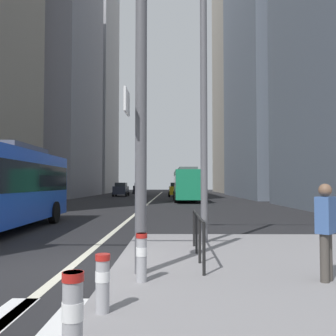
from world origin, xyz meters
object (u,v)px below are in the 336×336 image
bollard_front (73,318)px  bollard_right (142,255)px  car_receding_far (176,190)px  city_bus_red_receding (187,183)px  bollard_left (103,280)px  car_oncoming_far (121,189)px  car_oncoming_mid (139,188)px  street_lamp_post (204,65)px  traffic_signal_gantry (45,66)px  car_receding_near (175,188)px  pedestrian_waiting (326,227)px

bollard_front → bollard_right: 3.10m
car_receding_far → bollard_right: 44.13m
bollard_front → bollard_right: bollard_front is taller
city_bus_red_receding → bollard_left: 33.37m
car_oncoming_far → bollard_front: car_oncoming_far is taller
bollard_left → bollard_right: (0.38, 1.52, 0.04)m
bollard_front → bollard_left: bearing=91.1°
car_oncoming_mid → street_lamp_post: bearing=-82.9°
traffic_signal_gantry → street_lamp_post: bearing=47.7°
car_oncoming_mid → car_oncoming_far: (-1.35, -13.77, 0.00)m
car_oncoming_mid → bollard_left: size_ratio=5.53×
street_lamp_post → traffic_signal_gantry: bearing=-132.3°
car_receding_near → bollard_left: 59.61m
car_receding_near → traffic_signal_gantry: size_ratio=0.71×
bollard_front → car_receding_near: bearing=88.7°
car_receding_far → street_lamp_post: bearing=-89.3°
traffic_signal_gantry → bollard_left: bearing=-53.5°
city_bus_red_receding → car_oncoming_mid: 28.96m
car_receding_near → pedestrian_waiting: (2.16, -58.02, 0.09)m
car_receding_near → bollard_right: 58.09m
city_bus_red_receding → street_lamp_post: 27.71m
car_oncoming_mid → street_lamp_post: size_ratio=0.52×
car_oncoming_far → bollard_left: size_ratio=5.55×
car_receding_far → bollard_front: (-1.32, -47.20, -0.34)m
car_oncoming_mid → car_receding_far: 16.87m
bollard_right → bollard_left: bearing=-104.1°
car_receding_near → street_lamp_post: bearing=-89.6°
car_oncoming_mid → pedestrian_waiting: bearing=-81.7°
car_receding_near → pedestrian_waiting: bearing=-87.9°
car_oncoming_mid → bollard_left: bearing=-85.2°
pedestrian_waiting → bollard_left: bearing=-156.1°
car_receding_near → bollard_front: car_receding_near is taller
city_bus_red_receding → car_oncoming_far: city_bus_red_receding is taller
bollard_front → bollard_right: bearing=83.5°
city_bus_red_receding → bollard_right: size_ratio=13.69×
car_receding_near → bollard_right: bearing=-91.0°
car_receding_near → car_oncoming_far: bearing=-122.9°
car_receding_far → traffic_signal_gantry: (-2.89, -43.56, 3.10)m
car_receding_near → traffic_signal_gantry: traffic_signal_gantry is taller
traffic_signal_gantry → pedestrian_waiting: traffic_signal_gantry is taller
car_oncoming_mid → traffic_signal_gantry: bearing=-86.6°
street_lamp_post → pedestrian_waiting: bearing=-67.5°
city_bus_red_receding → car_receding_near: bearing=92.1°
street_lamp_post → car_oncoming_far: bearing=101.2°
bollard_front → street_lamp_post: bearing=76.2°
car_oncoming_mid → car_receding_near: bearing=-14.1°
car_oncoming_far → street_lamp_post: street_lamp_post is taller
bollard_right → pedestrian_waiting: bearing=1.1°
car_oncoming_mid → street_lamp_post: (6.92, -55.46, 4.29)m
street_lamp_post → car_receding_near: bearing=90.4°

